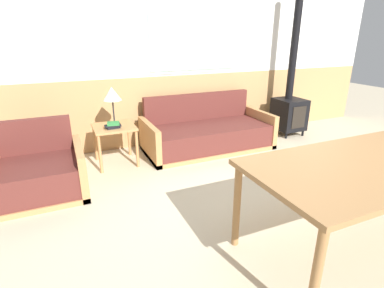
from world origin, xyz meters
TOP-DOWN VIEW (x-y plane):
  - ground_plane at (0.00, 0.00)m, footprint 16.00×16.00m
  - wall_back at (-0.00, 2.63)m, footprint 7.20×0.09m
  - couch at (-0.02, 2.06)m, footprint 1.95×0.89m
  - armchair at (-2.36, 1.52)m, footprint 0.94×0.84m
  - side_table at (-1.44, 2.04)m, footprint 0.54×0.54m
  - table_lamp at (-1.41, 2.14)m, footprint 0.24×0.24m
  - book_stack at (-1.46, 1.95)m, footprint 0.21×0.17m
  - dining_table at (0.13, -0.52)m, footprint 2.06×0.97m
  - wood_stove at (1.62, 2.14)m, footprint 0.46×0.51m

SIDE VIEW (x-z plane):
  - ground_plane at x=0.00m, z-range 0.00..0.00m
  - armchair at x=-2.36m, z-range -0.16..0.63m
  - couch at x=-0.02m, z-range -0.17..0.64m
  - side_table at x=-1.44m, z-range 0.18..0.72m
  - book_stack at x=-1.46m, z-range 0.54..0.62m
  - wood_stove at x=1.62m, z-range -0.66..1.82m
  - dining_table at x=0.13m, z-range 0.32..1.10m
  - table_lamp at x=-1.41m, z-range 0.69..1.19m
  - wall_back at x=0.00m, z-range 0.02..2.72m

